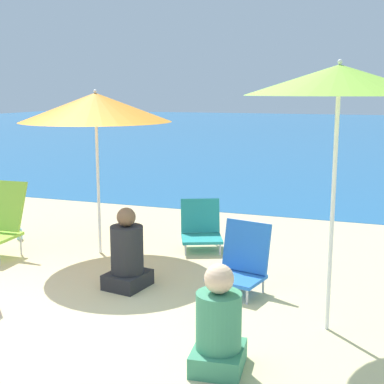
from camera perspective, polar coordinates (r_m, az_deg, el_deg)
ground_plane at (r=4.91m, az=-16.09°, el=-14.18°), size 60.00×60.00×0.00m
sea_water at (r=28.70m, az=14.31°, el=6.36°), size 60.00×40.00×0.01m
beach_umbrella_lime at (r=4.49m, az=15.42°, el=11.39°), size 1.52×1.52×2.28m
beach_umbrella_orange at (r=6.66m, az=-10.24°, el=8.87°), size 1.85×1.85×2.05m
beach_chair_lime at (r=7.06m, az=-19.67°, el=-2.83°), size 0.50×0.65×0.91m
beach_chair_teal at (r=7.00m, az=0.96°, el=-3.82°), size 0.70×0.73×0.63m
beach_chair_blue at (r=5.54m, az=5.34°, el=-7.33°), size 0.61×0.60×0.71m
person_seated_near at (r=5.65m, az=-6.94°, el=-6.76°), size 0.44×0.50×0.86m
person_seated_far at (r=4.05m, az=2.85°, el=-14.20°), size 0.42×0.48×0.81m
water_bottle at (r=7.83m, az=-17.92°, el=-4.23°), size 0.08×0.08×0.21m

